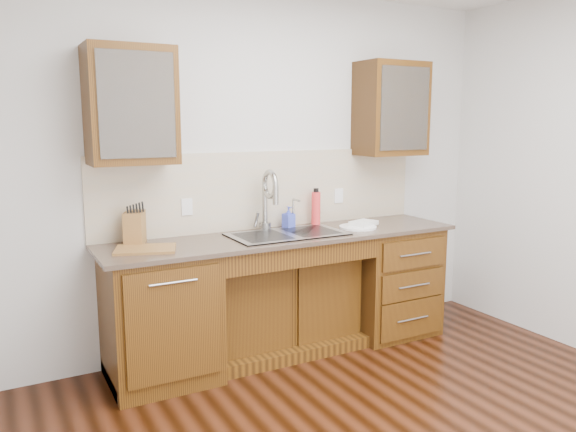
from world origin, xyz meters
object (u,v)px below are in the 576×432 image
soap_bottle (289,217)px  cutting_board (146,249)px  knife_block (135,228)px  plate (358,227)px  water_bottle (316,209)px

soap_bottle → cutting_board: size_ratio=0.45×
soap_bottle → knife_block: bearing=166.1°
plate → soap_bottle: bearing=152.5°
water_bottle → plate: water_bottle is taller
plate → knife_block: 1.67m
knife_block → soap_bottle: bearing=23.1°
water_bottle → plate: size_ratio=0.92×
soap_bottle → plate: soap_bottle is taller
plate → knife_block: size_ratio=1.31×
water_bottle → cutting_board: bearing=-170.2°
plate → cutting_board: bearing=179.4°
soap_bottle → water_bottle: (0.26, 0.02, 0.05)m
water_bottle → knife_block: 1.43m
water_bottle → knife_block: (-1.43, -0.02, -0.02)m
knife_block → cutting_board: size_ratio=0.58×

